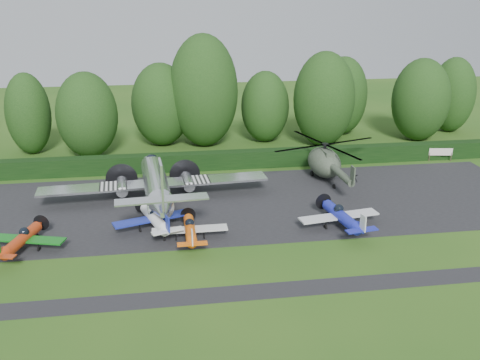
{
  "coord_description": "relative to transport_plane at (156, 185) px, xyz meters",
  "views": [
    {
      "loc": [
        -1.37,
        -37.58,
        19.84
      ],
      "look_at": [
        5.6,
        9.88,
        2.5
      ],
      "focal_mm": 40.0,
      "sensor_mm": 36.0,
      "label": 1
    }
  ],
  "objects": [
    {
      "name": "light_plane_red",
      "position": [
        -10.58,
        -8.45,
        -0.94
      ],
      "size": [
        6.57,
        6.91,
        2.53
      ],
      "rotation": [
        0.0,
        0.0,
        0.28
      ],
      "color": "#AA310F",
      "rests_on": "ground"
    },
    {
      "name": "tree_3",
      "position": [
        -8.13,
        17.02,
        3.24
      ],
      "size": [
        7.38,
        7.38,
        10.48
      ],
      "color": "black",
      "rests_on": "ground"
    },
    {
      "name": "taxiway_verge",
      "position": [
        2.38,
        -17.07,
        -1.99
      ],
      "size": [
        70.0,
        2.0,
        0.0
      ],
      "primitive_type": "cube",
      "color": "black",
      "rests_on": "ground"
    },
    {
      "name": "light_plane_blue",
      "position": [
        15.9,
        -7.96,
        -0.84
      ],
      "size": [
        7.22,
        7.59,
        2.78
      ],
      "rotation": [
        0.0,
        0.0,
        -0.16
      ],
      "color": "#1A22A0",
      "rests_on": "ground"
    },
    {
      "name": "tree_0",
      "position": [
        21.81,
        17.77,
        4.16
      ],
      "size": [
        7.95,
        7.95,
        12.32
      ],
      "color": "black",
      "rests_on": "ground"
    },
    {
      "name": "tree_1",
      "position": [
        42.15,
        22.06,
        3.35
      ],
      "size": [
        6.3,
        6.3,
        10.7
      ],
      "color": "black",
      "rests_on": "ground"
    },
    {
      "name": "helicopter",
      "position": [
        18.16,
        4.78,
        0.15
      ],
      "size": [
        12.41,
        14.53,
        4.0
      ],
      "rotation": [
        0.0,
        0.0,
        -0.05
      ],
      "color": "#333B2E",
      "rests_on": "ground"
    },
    {
      "name": "transport_plane",
      "position": [
        0.0,
        0.0,
        0.0
      ],
      "size": [
        22.29,
        17.09,
        7.14
      ],
      "rotation": [
        0.0,
        0.0,
        -0.07
      ],
      "color": "silver",
      "rests_on": "ground"
    },
    {
      "name": "tree_9",
      "position": [
        26.13,
        22.98,
        3.47
      ],
      "size": [
        6.8,
        6.8,
        10.96
      ],
      "color": "black",
      "rests_on": "ground"
    },
    {
      "name": "hedgerow",
      "position": [
        2.38,
        9.93,
        -1.99
      ],
      "size": [
        90.0,
        1.6,
        2.0
      ],
      "primitive_type": "cube",
      "color": "black",
      "rests_on": "ground"
    },
    {
      "name": "apron",
      "position": [
        2.38,
        -1.07,
        -1.99
      ],
      "size": [
        70.0,
        18.0,
        0.01
      ],
      "primitive_type": "cube",
      "color": "black",
      "rests_on": "ground"
    },
    {
      "name": "tree_5",
      "position": [
        -15.5,
        19.38,
        3.09
      ],
      "size": [
        5.43,
        5.43,
        10.19
      ],
      "color": "black",
      "rests_on": "ground"
    },
    {
      "name": "light_plane_white",
      "position": [
        -0.13,
        -5.99,
        -0.88
      ],
      "size": [
        6.95,
        7.31,
        2.67
      ],
      "rotation": [
        0.0,
        0.0,
        -0.32
      ],
      "color": "white",
      "rests_on": "ground"
    },
    {
      "name": "ground",
      "position": [
        2.38,
        -11.07,
        -1.99
      ],
      "size": [
        160.0,
        160.0,
        0.0
      ],
      "primitive_type": "plane",
      "color": "#234D15",
      "rests_on": "ground"
    },
    {
      "name": "sign_board",
      "position": [
        33.96,
        8.87,
        -0.92
      ],
      "size": [
        2.82,
        0.11,
        1.59
      ],
      "rotation": [
        0.0,
        0.0,
        0.15
      ],
      "color": "#3F3326",
      "rests_on": "ground"
    },
    {
      "name": "tree_8",
      "position": [
        14.59,
        20.72,
        2.77
      ],
      "size": [
        6.44,
        6.44,
        9.54
      ],
      "color": "black",
      "rests_on": "ground"
    },
    {
      "name": "tree_4",
      "position": [
        6.35,
        19.86,
        5.26
      ],
      "size": [
        8.87,
        8.87,
        14.52
      ],
      "color": "black",
      "rests_on": "ground"
    },
    {
      "name": "tree_6",
      "position": [
        35.48,
        18.35,
        3.56
      ],
      "size": [
        7.68,
        7.68,
        11.13
      ],
      "color": "black",
      "rests_on": "ground"
    },
    {
      "name": "tree_10",
      "position": [
        0.83,
        21.01,
        3.42
      ],
      "size": [
        7.69,
        7.69,
        10.84
      ],
      "color": "black",
      "rests_on": "ground"
    },
    {
      "name": "light_plane_orange",
      "position": [
        2.75,
        -8.47,
        -0.99
      ],
      "size": [
        6.28,
        6.61,
        2.41
      ],
      "rotation": [
        0.0,
        0.0,
        -0.0
      ],
      "color": "#E25D0D",
      "rests_on": "ground"
    }
  ]
}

